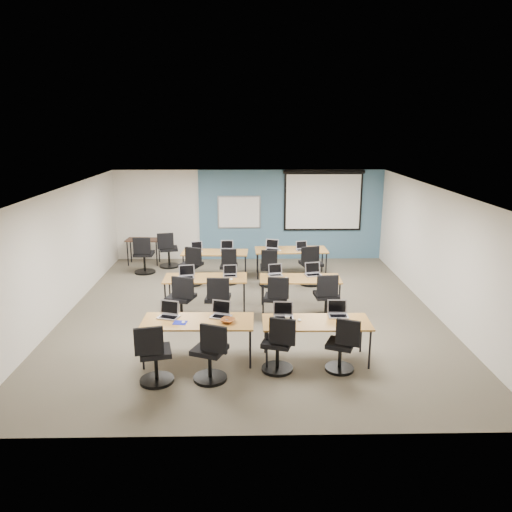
{
  "coord_description": "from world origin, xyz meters",
  "views": [
    {
      "loc": [
        -0.09,
        -10.28,
        4.01
      ],
      "look_at": [
        0.12,
        0.4,
        1.17
      ],
      "focal_mm": 35.0,
      "sensor_mm": 36.0,
      "label": 1
    }
  ],
  "objects_px": {
    "utility_table": "(143,242)",
    "laptop_9": "(227,248)",
    "laptop_2": "(283,314)",
    "task_chair_2": "(279,349)",
    "projector_screen": "(323,198)",
    "task_chair_9": "(229,269)",
    "laptop_3": "(338,312)",
    "laptop_1": "(221,313)",
    "task_chair_7": "(326,300)",
    "spare_chair_a": "(168,253)",
    "laptop_11": "(302,248)",
    "task_chair_4": "(182,303)",
    "training_table_front_left": "(198,323)",
    "laptop_5": "(230,273)",
    "task_chair_0": "(154,359)",
    "training_table_front_right": "(316,324)",
    "laptop_10": "(272,247)",
    "training_table_mid_right": "(300,280)",
    "laptop_7": "(313,272)",
    "training_table_back_left": "(215,254)",
    "laptop_0": "(169,313)",
    "laptop_6": "(275,272)",
    "task_chair_10": "(269,271)",
    "task_chair_6": "(276,303)",
    "training_table_mid_left": "(206,279)",
    "whiteboard": "(239,212)",
    "task_chair_8": "(192,269)",
    "task_chair_11": "(311,268)",
    "laptop_8": "(196,248)",
    "training_table_back_right": "(291,251)",
    "task_chair_5": "(218,304)",
    "laptop_4": "(186,275)",
    "spare_chair_b": "(144,258)",
    "task_chair_1": "(211,357)"
  },
  "relations": [
    {
      "from": "task_chair_9",
      "to": "utility_table",
      "type": "height_order",
      "value": "task_chair_9"
    },
    {
      "from": "laptop_0",
      "to": "laptop_7",
      "type": "relative_size",
      "value": 0.99
    },
    {
      "from": "utility_table",
      "to": "spare_chair_a",
      "type": "xyz_separation_m",
      "value": [
        0.78,
        -0.36,
        -0.23
      ]
    },
    {
      "from": "laptop_10",
      "to": "task_chair_4",
      "type": "bearing_deg",
      "value": -102.25
    },
    {
      "from": "whiteboard",
      "to": "task_chair_9",
      "type": "bearing_deg",
      "value": -95.73
    },
    {
      "from": "training_table_mid_right",
      "to": "laptop_1",
      "type": "distance_m",
      "value": 2.75
    },
    {
      "from": "training_table_mid_left",
      "to": "utility_table",
      "type": "height_order",
      "value": "utility_table"
    },
    {
      "from": "task_chair_0",
      "to": "laptop_5",
      "type": "height_order",
      "value": "task_chair_0"
    },
    {
      "from": "task_chair_5",
      "to": "task_chair_11",
      "type": "bearing_deg",
      "value": 53.5
    },
    {
      "from": "task_chair_0",
      "to": "task_chair_10",
      "type": "relative_size",
      "value": 1.05
    },
    {
      "from": "laptop_8",
      "to": "task_chair_8",
      "type": "xyz_separation_m",
      "value": [
        -0.06,
        -0.72,
        -0.36
      ]
    },
    {
      "from": "task_chair_4",
      "to": "laptop_9",
      "type": "distance_m",
      "value": 3.39
    },
    {
      "from": "task_chair_0",
      "to": "laptop_7",
      "type": "height_order",
      "value": "task_chair_0"
    },
    {
      "from": "training_table_back_left",
      "to": "task_chair_6",
      "type": "bearing_deg",
      "value": -61.92
    },
    {
      "from": "laptop_4",
      "to": "utility_table",
      "type": "bearing_deg",
      "value": 103.12
    },
    {
      "from": "task_chair_4",
      "to": "task_chair_7",
      "type": "relative_size",
      "value": 1.03
    },
    {
      "from": "training_table_front_left",
      "to": "laptop_3",
      "type": "bearing_deg",
      "value": 5.54
    },
    {
      "from": "task_chair_0",
      "to": "utility_table",
      "type": "xyz_separation_m",
      "value": [
        -1.56,
        7.04,
        0.24
      ]
    },
    {
      "from": "task_chair_8",
      "to": "task_chair_11",
      "type": "relative_size",
      "value": 0.98
    },
    {
      "from": "task_chair_4",
      "to": "task_chair_1",
      "type": "bearing_deg",
      "value": -53.98
    },
    {
      "from": "task_chair_2",
      "to": "utility_table",
      "type": "relative_size",
      "value": 1.05
    },
    {
      "from": "training_table_back_left",
      "to": "spare_chair_a",
      "type": "xyz_separation_m",
      "value": [
        -1.41,
        1.1,
        -0.25
      ]
    },
    {
      "from": "training_table_mid_left",
      "to": "task_chair_7",
      "type": "bearing_deg",
      "value": -15.1
    },
    {
      "from": "task_chair_7",
      "to": "spare_chair_a",
      "type": "relative_size",
      "value": 0.98
    },
    {
      "from": "task_chair_2",
      "to": "laptop_7",
      "type": "xyz_separation_m",
      "value": [
        0.97,
        3.12,
        0.38
      ]
    },
    {
      "from": "projector_screen",
      "to": "whiteboard",
      "type": "bearing_deg",
      "value": 179.55
    },
    {
      "from": "task_chair_0",
      "to": "training_table_front_right",
      "type": "bearing_deg",
      "value": 2.98
    },
    {
      "from": "laptop_5",
      "to": "spare_chair_a",
      "type": "xyz_separation_m",
      "value": [
        -1.88,
        3.25,
        -0.36
      ]
    },
    {
      "from": "laptop_0",
      "to": "spare_chair_a",
      "type": "bearing_deg",
      "value": 116.79
    },
    {
      "from": "training_table_mid_right",
      "to": "task_chair_11",
      "type": "height_order",
      "value": "task_chair_11"
    },
    {
      "from": "task_chair_0",
      "to": "task_chair_10",
      "type": "distance_m",
      "value": 5.3
    },
    {
      "from": "task_chair_2",
      "to": "laptop_6",
      "type": "bearing_deg",
      "value": 104.94
    },
    {
      "from": "utility_table",
      "to": "laptop_9",
      "type": "bearing_deg",
      "value": -23.86
    },
    {
      "from": "task_chair_9",
      "to": "training_table_back_right",
      "type": "bearing_deg",
      "value": 27.99
    },
    {
      "from": "laptop_4",
      "to": "task_chair_0",
      "type": "bearing_deg",
      "value": -103.77
    },
    {
      "from": "whiteboard",
      "to": "laptop_7",
      "type": "bearing_deg",
      "value": -67.2
    },
    {
      "from": "training_table_front_left",
      "to": "laptop_5",
      "type": "height_order",
      "value": "laptop_5"
    },
    {
      "from": "laptop_11",
      "to": "projector_screen",
      "type": "bearing_deg",
      "value": 54.44
    },
    {
      "from": "laptop_0",
      "to": "laptop_6",
      "type": "bearing_deg",
      "value": 68.54
    },
    {
      "from": "laptop_2",
      "to": "laptop_8",
      "type": "relative_size",
      "value": 1.16
    },
    {
      "from": "laptop_5",
      "to": "task_chair_6",
      "type": "xyz_separation_m",
      "value": [
        0.99,
        -0.89,
        -0.37
      ]
    },
    {
      "from": "projector_screen",
      "to": "laptop_11",
      "type": "relative_size",
      "value": 7.91
    },
    {
      "from": "projector_screen",
      "to": "task_chair_9",
      "type": "xyz_separation_m",
      "value": [
        -2.74,
        -2.4,
        -1.49
      ]
    },
    {
      "from": "laptop_3",
      "to": "laptop_1",
      "type": "bearing_deg",
      "value": -178.12
    },
    {
      "from": "laptop_1",
      "to": "laptop_7",
      "type": "distance_m",
      "value": 3.13
    },
    {
      "from": "laptop_2",
      "to": "task_chair_2",
      "type": "xyz_separation_m",
      "value": [
        -0.12,
        -0.58,
        -0.38
      ]
    },
    {
      "from": "training_table_back_right",
      "to": "task_chair_2",
      "type": "height_order",
      "value": "task_chair_2"
    },
    {
      "from": "spare_chair_b",
      "to": "laptop_2",
      "type": "bearing_deg",
      "value": -55.73
    },
    {
      "from": "laptop_3",
      "to": "laptop_10",
      "type": "height_order",
      "value": "laptop_10"
    },
    {
      "from": "training_table_mid_right",
      "to": "spare_chair_b",
      "type": "height_order",
      "value": "spare_chair_b"
    }
  ]
}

